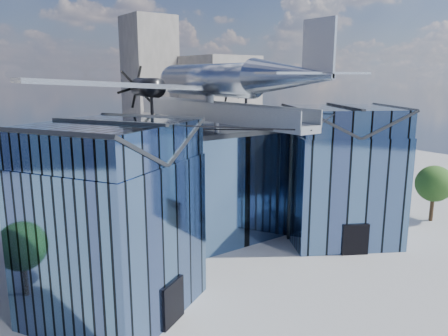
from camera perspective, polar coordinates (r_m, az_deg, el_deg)
ground_plane at (r=35.14m, az=1.97°, el=-12.12°), size 120.00×120.00×0.00m
museum at (r=37.85m, az=-3.41°, el=-1.48°), size 32.88×24.50×17.60m
bg_towers at (r=78.72m, az=-20.62°, el=8.14°), size 77.00×24.50×26.00m
tree_plaza_e at (r=48.01m, az=25.77°, el=-1.87°), size 4.55×4.55×5.65m
tree_side_e at (r=57.79m, az=19.83°, el=0.69°), size 3.98×3.98×5.45m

